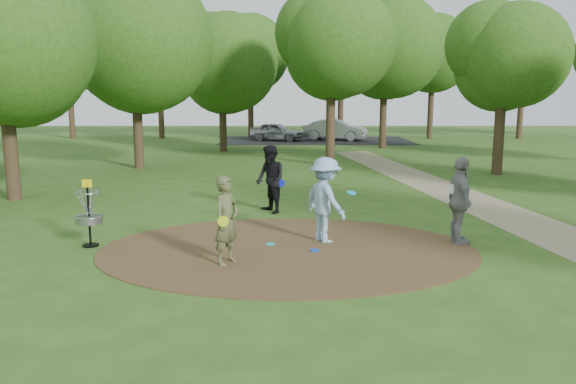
{
  "coord_description": "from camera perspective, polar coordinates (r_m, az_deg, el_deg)",
  "views": [
    {
      "loc": [
        0.04,
        -12.07,
        3.42
      ],
      "look_at": [
        0.0,
        1.2,
        1.1
      ],
      "focal_mm": 35.0,
      "sensor_mm": 36.0,
      "label": 1
    }
  ],
  "objects": [
    {
      "name": "car_right",
      "position": [
        42.47,
        4.81,
        6.31
      ],
      "size": [
        5.06,
        3.08,
        1.58
      ],
      "primitive_type": "imported",
      "rotation": [
        0.0,
        0.0,
        1.25
      ],
      "color": "#B0B2B8",
      "rests_on": "ground"
    },
    {
      "name": "player_walking_with_disc",
      "position": [
        16.26,
        -1.8,
        1.31
      ],
      "size": [
        1.13,
        1.21,
        1.98
      ],
      "color": "black",
      "rests_on": "ground"
    },
    {
      "name": "player_throwing_with_disc",
      "position": [
        13.03,
        3.8,
        -0.82
      ],
      "size": [
        1.43,
        1.48,
        2.0
      ],
      "color": "#88ACCC",
      "rests_on": "ground"
    },
    {
      "name": "tree_ring",
      "position": [
        22.11,
        2.38,
        14.54
      ],
      "size": [
        36.67,
        45.44,
        9.34
      ],
      "color": "#332316",
      "rests_on": "ground"
    },
    {
      "name": "dirt_clearing",
      "position": [
        12.55,
        -0.02,
        -5.86
      ],
      "size": [
        8.4,
        8.4,
        0.02
      ],
      "primitive_type": "cylinder",
      "color": "#47301C",
      "rests_on": "ground"
    },
    {
      "name": "player_observer_with_disc",
      "position": [
        11.39,
        -6.26,
        -2.89
      ],
      "size": [
        0.71,
        0.79,
        1.81
      ],
      "color": "#515732",
      "rests_on": "ground"
    },
    {
      "name": "parking_lot",
      "position": [
        42.26,
        2.84,
        5.25
      ],
      "size": [
        14.0,
        8.0,
        0.01
      ],
      "primitive_type": "cube",
      "color": "black",
      "rests_on": "ground"
    },
    {
      "name": "player_waiting_with_disc",
      "position": [
        13.41,
        17.06,
        -0.87
      ],
      "size": [
        0.6,
        1.21,
        2.03
      ],
      "color": "gray",
      "rests_on": "ground"
    },
    {
      "name": "disc_ground_blue",
      "position": [
        12.42,
        2.74,
        -5.94
      ],
      "size": [
        0.22,
        0.22,
        0.02
      ],
      "primitive_type": "cylinder",
      "color": "blue",
      "rests_on": "dirt_clearing"
    },
    {
      "name": "footpath",
      "position": [
        15.86,
        24.25,
        -3.41
      ],
      "size": [
        7.55,
        39.89,
        0.01
      ],
      "primitive_type": "cube",
      "rotation": [
        0.0,
        0.0,
        0.14
      ],
      "color": "#8C7A5B",
      "rests_on": "ground"
    },
    {
      "name": "ground",
      "position": [
        12.55,
        -0.02,
        -5.9
      ],
      "size": [
        100.0,
        100.0,
        0.0
      ],
      "primitive_type": "plane",
      "color": "#2D5119",
      "rests_on": "ground"
    },
    {
      "name": "disc_golf_basket",
      "position": [
        13.42,
        -19.61,
        -1.6
      ],
      "size": [
        0.63,
        0.63,
        1.54
      ],
      "color": "black",
      "rests_on": "ground"
    },
    {
      "name": "disc_ground_cyan",
      "position": [
        12.91,
        -1.81,
        -5.32
      ],
      "size": [
        0.22,
        0.22,
        0.02
      ],
      "primitive_type": "cylinder",
      "color": "#17B4B9",
      "rests_on": "dirt_clearing"
    },
    {
      "name": "car_left",
      "position": [
        41.98,
        -1.2,
        6.15
      ],
      "size": [
        4.23,
        2.66,
        1.34
      ],
      "primitive_type": "imported",
      "rotation": [
        0.0,
        0.0,
        1.28
      ],
      "color": "#9A9BA1",
      "rests_on": "ground"
    }
  ]
}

